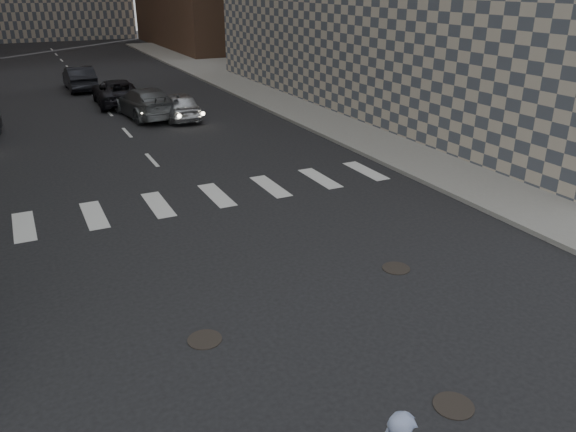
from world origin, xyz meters
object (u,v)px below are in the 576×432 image
traffic_car_b (145,103)px  traffic_car_e (79,78)px  traffic_car_c (117,92)px  traffic_car_d (179,105)px

traffic_car_b → traffic_car_e: 10.21m
traffic_car_e → traffic_car_b: bearing=100.8°
traffic_car_b → traffic_car_e: (-2.05, 10.00, 0.02)m
traffic_car_c → traffic_car_d: 5.68m
traffic_car_c → traffic_car_d: size_ratio=1.26×
traffic_car_c → traffic_car_d: bearing=114.9°
traffic_car_d → traffic_car_e: bearing=-70.4°
traffic_car_b → traffic_car_e: size_ratio=1.11×
traffic_car_b → traffic_car_d: size_ratio=1.27×
traffic_car_b → traffic_car_c: 4.06m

